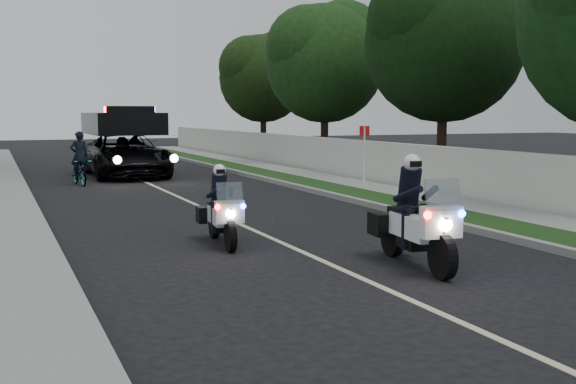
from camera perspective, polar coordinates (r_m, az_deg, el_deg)
name	(u,v)px	position (r m, az deg, el deg)	size (l,w,h in m)	color
ground	(421,305)	(9.22, 10.90, -9.13)	(120.00, 120.00, 0.00)	black
curb_right	(342,197)	(19.73, 4.47, -0.45)	(0.20, 60.00, 0.15)	gray
grass_verge	(364,196)	(20.06, 6.25, -0.35)	(1.20, 60.00, 0.16)	#193814
sidewalk_right	(402,194)	(20.73, 9.37, -0.17)	(1.40, 60.00, 0.16)	gray
property_wall	(431,170)	(21.22, 11.69, 1.76)	(0.22, 60.00, 1.50)	beige
curb_left	(37,214)	(17.52, -20.02, -1.72)	(0.20, 60.00, 0.15)	gray
lane_marking	(203,208)	(18.21, -7.03, -1.29)	(0.12, 50.00, 0.01)	#BFB78C
police_moto_left	(222,244)	(13.16, -5.49, -4.31)	(0.62, 1.79, 1.52)	silver
police_moto_right	(414,267)	(11.43, 10.37, -6.06)	(0.75, 2.14, 1.82)	white
police_suv	(126,176)	(27.80, -13.22, 1.27)	(2.78, 6.00, 2.92)	black
bicycle	(80,185)	(24.83, -16.75, 0.56)	(0.58, 1.65, 0.87)	black
cyclist	(80,185)	(24.83, -16.75, 0.56)	(0.59, 0.39, 1.65)	black
sign_post	(364,190)	(22.48, 6.26, 0.20)	(0.33, 0.33, 2.12)	#A0250B
tree_right_c	(441,179)	(26.45, 12.47, 1.03)	(5.87, 5.87, 9.78)	black
tree_right_d	(324,165)	(32.93, 3.01, 2.24)	(5.54, 5.54, 9.24)	#1C4115
tree_right_e	(263,154)	(41.98, -2.04, 3.17)	(5.26, 5.26, 8.76)	#1B3410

